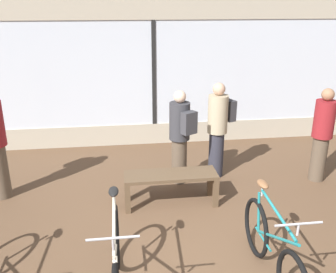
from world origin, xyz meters
The scene contains 8 objects.
ground_plane centered at (0.00, 0.00, 0.00)m, with size 24.00×24.00×0.00m, color brown.
shop_back_wall centered at (0.00, 4.03, 1.64)m, with size 12.00×0.08×3.20m.
bicycle_left centered at (-0.84, -0.44, 0.40)m, with size 0.46×1.80×1.05m.
bicycle_right centered at (0.85, -0.44, 0.39)m, with size 0.46×1.74×1.04m.
display_bench centered at (-0.02, 1.38, 0.41)m, with size 1.40×0.44×0.51m.
customer_by_window centered at (0.24, 2.09, 0.86)m, with size 0.49×0.56×1.61m.
customer_mid_floor centered at (2.62, 1.86, 0.85)m, with size 0.41×0.41×1.63m.
customer_near_bench centered at (0.93, 2.26, 0.91)m, with size 0.56×0.46×1.68m.
Camera 1 is at (-0.73, -3.66, 2.95)m, focal length 40.00 mm.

